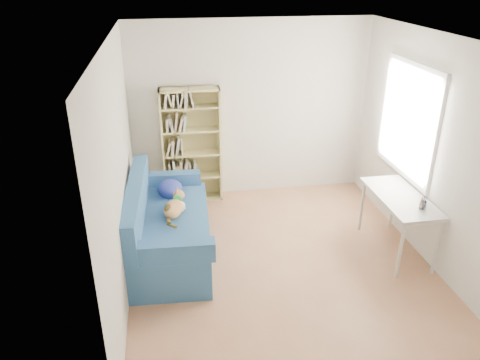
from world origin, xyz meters
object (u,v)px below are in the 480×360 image
Objects in this scene: sofa at (166,228)px; desk at (400,202)px; bookshelf at (192,150)px; pen_cup at (423,204)px.

sofa is 2.83m from desk.
sofa is at bearing 171.84° from desk.
pen_cup is at bearing -41.28° from bookshelf.
pen_cup reaches higher than desk.
bookshelf is at bearing 138.72° from pen_cup.
desk is at bearing 105.47° from pen_cup.
pen_cup is at bearing -74.53° from desk.
sofa is 2.99m from pen_cup.
sofa is at bearing -106.80° from bookshelf.
pen_cup is at bearing -11.21° from sofa.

